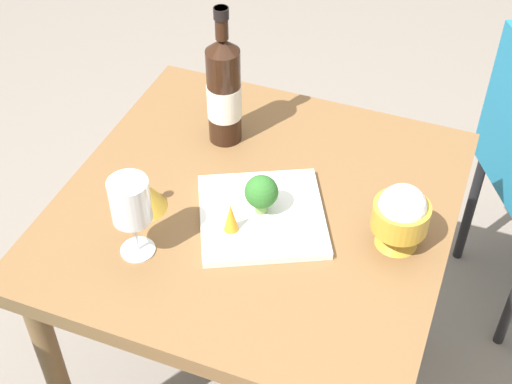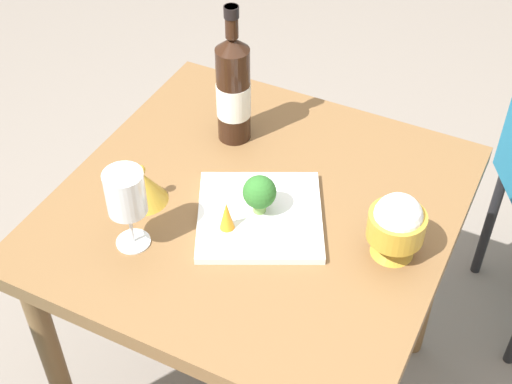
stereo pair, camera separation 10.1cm
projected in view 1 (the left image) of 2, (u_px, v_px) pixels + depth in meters
The scene contains 8 objects.
dining_table at pixel (256, 235), 1.58m from camera, with size 0.80×0.80×0.73m.
wine_bottle at pixel (224, 91), 1.58m from camera, with size 0.08×0.08×0.33m.
wine_glass at pixel (130, 203), 1.32m from camera, with size 0.08×0.08×0.18m.
rice_bowl at pixel (401, 216), 1.38m from camera, with size 0.11×0.11×0.14m.
rice_bowl_lid at pixel (142, 193), 1.47m from camera, with size 0.10×0.10×0.09m.
serving_plate at pixel (262, 216), 1.47m from camera, with size 0.34×0.34×0.02m.
broccoli_floret at pixel (261, 193), 1.44m from camera, with size 0.07×0.07×0.09m.
carrot_garnish_left at pixel (231, 217), 1.41m from camera, with size 0.03×0.03×0.07m.
Camera 1 is at (-1.02, -0.39, 1.77)m, focal length 50.87 mm.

